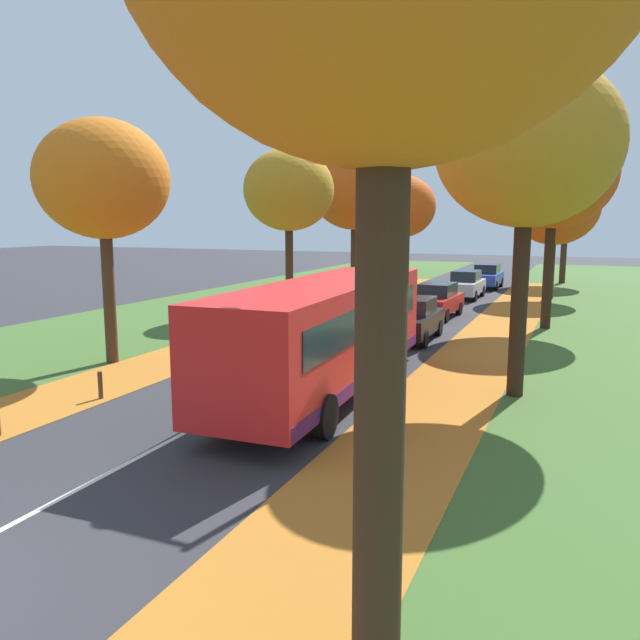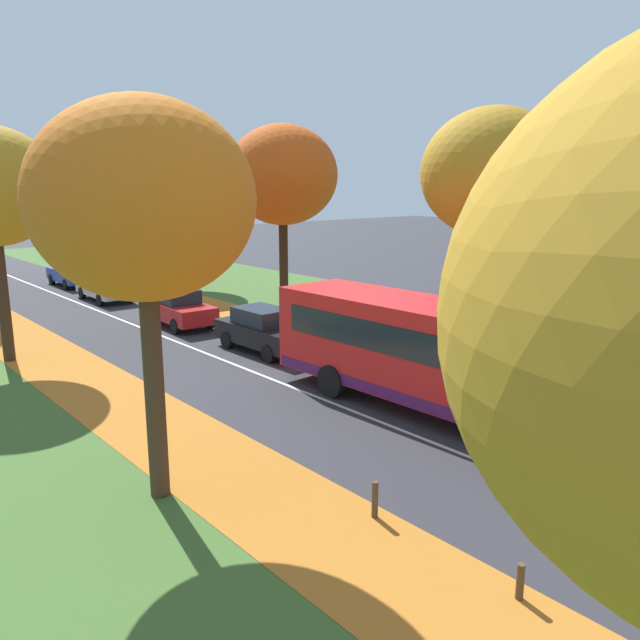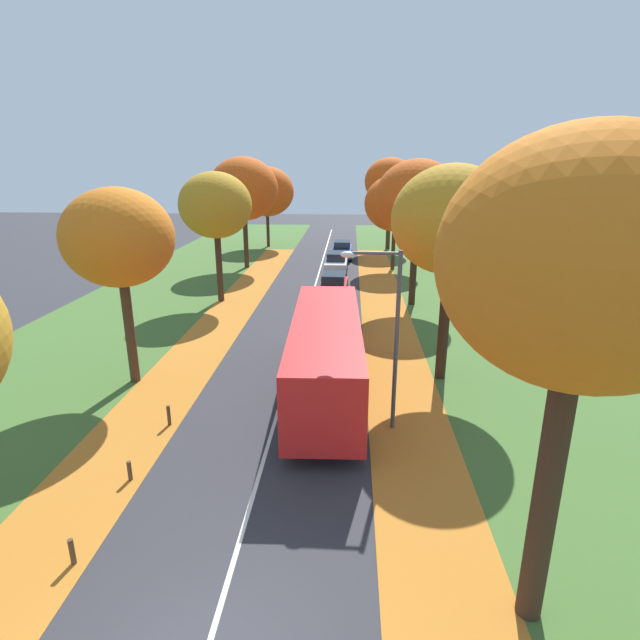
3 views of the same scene
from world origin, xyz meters
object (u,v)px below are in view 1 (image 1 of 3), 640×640
(car_red_following, at_px, (437,300))
(car_silver_third_in_line, at_px, (466,284))
(tree_left_mid, at_px, (289,190))
(tree_right_far, at_px, (555,206))
(tree_right_mid, at_px, (554,174))
(tree_right_distant, at_px, (567,190))
(bus, at_px, (326,331))
(bollard_fourth, at_px, (100,385))
(tree_right_near, at_px, (527,145))
(car_blue_fourth_in_line, at_px, (487,276))
(tree_left_far, at_px, (354,191))
(tree_left_distant, at_px, (401,206))
(car_black_lead, at_px, (412,319))
(streetlamp_right, at_px, (371,261))
(tree_left_near, at_px, (103,180))

(car_red_following, relative_size, car_silver_third_in_line, 1.01)
(tree_left_mid, bearing_deg, tree_right_far, 42.16)
(tree_right_mid, distance_m, tree_right_distant, 20.81)
(bus, bearing_deg, bollard_fourth, -152.20)
(tree_right_near, height_order, car_blue_fourth_in_line, tree_right_near)
(car_red_following, bearing_deg, tree_right_mid, -13.12)
(tree_left_far, bearing_deg, tree_left_distant, 89.52)
(tree_right_far, xyz_separation_m, car_blue_fourth_in_line, (-4.28, 4.42, -4.53))
(tree_left_far, xyz_separation_m, tree_right_distant, (12.52, 10.07, 0.25))
(car_black_lead, bearing_deg, tree_right_mid, 45.98)
(streetlamp_right, height_order, car_red_following, streetlamp_right)
(tree_left_distant, xyz_separation_m, car_silver_third_in_line, (7.52, -12.51, -4.81))
(tree_right_near, height_order, car_black_lead, tree_right_near)
(tree_right_mid, distance_m, car_silver_third_in_line, 11.81)
(car_black_lead, xyz_separation_m, car_red_following, (-0.36, 5.89, 0.00))
(tree_left_near, relative_size, tree_right_mid, 0.88)
(tree_left_mid, distance_m, streetlamp_right, 18.26)
(tree_left_near, height_order, tree_left_far, tree_left_far)
(tree_right_near, xyz_separation_m, tree_right_distant, (0.01, 31.98, 0.27))
(tree_left_distant, bearing_deg, tree_right_mid, -59.91)
(bus, bearing_deg, tree_left_far, 108.35)
(tree_right_near, bearing_deg, car_red_following, 111.46)
(tree_left_distant, height_order, streetlamp_right, tree_left_distant)
(bollard_fourth, height_order, car_blue_fourth_in_line, car_blue_fourth_in_line)
(tree_left_near, bearing_deg, tree_left_far, 90.15)
(bollard_fourth, xyz_separation_m, streetlamp_right, (7.20, 0.30, 3.37))
(car_blue_fourth_in_line, bearing_deg, car_red_following, -91.23)
(tree_right_mid, xyz_separation_m, car_black_lead, (-4.58, -4.74, -5.64))
(tree_left_near, height_order, bollard_fourth, tree_left_near)
(tree_right_near, bearing_deg, streetlamp_right, -121.63)
(car_black_lead, height_order, car_silver_third_in_line, same)
(car_black_lead, xyz_separation_m, car_silver_third_in_line, (-0.42, 13.83, 0.00))
(tree_right_far, bearing_deg, tree_left_mid, -137.84)
(bollard_fourth, distance_m, car_blue_fourth_in_line, 31.31)
(tree_left_far, xyz_separation_m, tree_right_mid, (12.61, -10.73, 0.02))
(tree_right_far, bearing_deg, tree_right_distant, 88.42)
(streetlamp_right, distance_m, car_red_following, 16.98)
(tree_left_distant, bearing_deg, car_red_following, -69.67)
(tree_left_far, height_order, car_silver_third_in_line, tree_left_far)
(bollard_fourth, bearing_deg, bus, 27.80)
(tree_right_far, height_order, car_silver_third_in_line, tree_right_far)
(car_silver_third_in_line, bearing_deg, tree_right_distant, 67.24)
(tree_right_far, bearing_deg, bus, -100.46)
(tree_left_far, bearing_deg, car_black_lead, -62.56)
(tree_left_distant, height_order, bus, tree_left_distant)
(tree_right_far, bearing_deg, car_blue_fourth_in_line, 134.03)
(tree_right_near, bearing_deg, car_black_lead, 124.85)
(tree_right_mid, relative_size, tree_right_distant, 0.97)
(car_black_lead, xyz_separation_m, car_blue_fourth_in_line, (-0.06, 19.87, 0.00))
(tree_left_distant, bearing_deg, bollard_fourth, -86.01)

